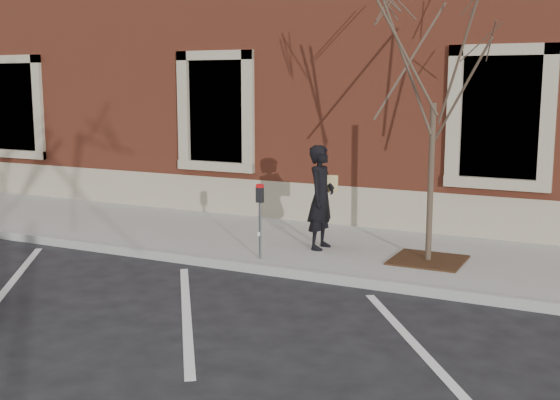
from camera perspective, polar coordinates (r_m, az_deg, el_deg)
The scene contains 9 objects.
ground at distance 11.34m, azimuth -1.36°, elevation -5.94°, with size 120.00×120.00×0.00m, color #28282B.
sidewalk_near at distance 12.85m, azimuth 2.29°, elevation -3.75°, with size 40.00×3.50×0.15m, color #ACABA1.
curb_near at distance 11.28m, azimuth -1.48°, elevation -5.64°, with size 40.00×0.12×0.15m, color #9E9E99.
parking_stripes at distance 9.54m, azimuth -7.61°, elevation -9.04°, with size 28.00×4.40×0.01m, color silver, non-canonical shape.
building_civic at distance 18.16m, azimuth 10.34°, elevation 12.46°, with size 40.00×8.62×8.00m.
man at distance 12.17m, azimuth 3.37°, elevation 0.21°, with size 0.66×0.43×1.81m, color black.
parking_meter at distance 11.45m, azimuth -1.65°, elevation -0.59°, with size 0.11×0.09×1.25m.
tree_grate at distance 11.73m, azimuth 11.93°, elevation -4.79°, with size 1.14×1.14×0.03m, color #3D2413.
sapling at distance 11.38m, azimuth 12.50°, elevation 11.21°, with size 2.79×2.79×4.65m.
Camera 1 is at (5.11, -9.66, 3.03)m, focal length 45.00 mm.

